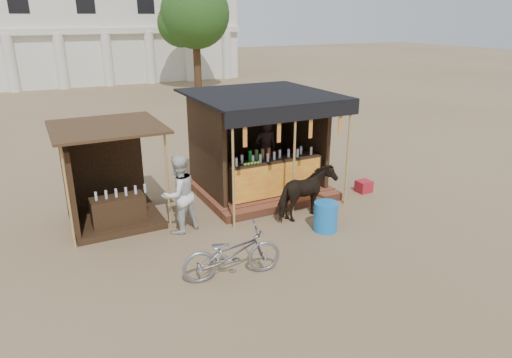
{
  "coord_description": "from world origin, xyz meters",
  "views": [
    {
      "loc": [
        -4.53,
        -7.33,
        4.7
      ],
      "look_at": [
        0.0,
        1.6,
        1.1
      ],
      "focal_mm": 32.0,
      "sensor_mm": 36.0,
      "label": 1
    }
  ],
  "objects": [
    {
      "name": "motorbike",
      "position": [
        -1.5,
        -0.37,
        0.5
      ],
      "size": [
        1.98,
        0.93,
        1.0
      ],
      "primitive_type": "imported",
      "rotation": [
        0.0,
        0.0,
        1.43
      ],
      "color": "gray",
      "rests_on": "ground"
    },
    {
      "name": "background_building",
      "position": [
        -2.0,
        29.94,
        3.98
      ],
      "size": [
        26.0,
        7.45,
        8.18
      ],
      "color": "silver",
      "rests_on": "ground"
    },
    {
      "name": "red_crate",
      "position": [
        3.61,
        2.0,
        0.16
      ],
      "size": [
        0.4,
        0.37,
        0.33
      ],
      "primitive_type": "cube",
      "rotation": [
        0.0,
        0.0,
        0.03
      ],
      "color": "maroon",
      "rests_on": "ground"
    },
    {
      "name": "tree",
      "position": [
        5.81,
        22.14,
        4.63
      ],
      "size": [
        4.5,
        4.4,
        7.0
      ],
      "color": "#382314",
      "rests_on": "ground"
    },
    {
      "name": "cow",
      "position": [
        1.19,
        1.26,
        0.65
      ],
      "size": [
        1.65,
        1.03,
        1.29
      ],
      "primitive_type": "imported",
      "rotation": [
        0.0,
        0.0,
        1.8
      ],
      "color": "black",
      "rests_on": "ground"
    },
    {
      "name": "blue_barrel",
      "position": [
        1.22,
        0.47,
        0.34
      ],
      "size": [
        0.66,
        0.66,
        0.69
      ],
      "primitive_type": "cylinder",
      "rotation": [
        0.0,
        0.0,
        0.22
      ],
      "color": "blue",
      "rests_on": "ground"
    },
    {
      "name": "bystander",
      "position": [
        -1.77,
        1.95,
        0.91
      ],
      "size": [
        1.06,
        0.93,
        1.82
      ],
      "primitive_type": "imported",
      "rotation": [
        0.0,
        0.0,
        3.46
      ],
      "color": "silver",
      "rests_on": "ground"
    },
    {
      "name": "secondary_stall",
      "position": [
        -3.17,
        3.24,
        0.85
      ],
      "size": [
        2.4,
        2.4,
        2.38
      ],
      "color": "#372714",
      "rests_on": "ground"
    },
    {
      "name": "cooler",
      "position": [
        2.2,
        2.6,
        0.23
      ],
      "size": [
        0.75,
        0.63,
        0.46
      ],
      "color": "#19733F",
      "rests_on": "ground"
    },
    {
      "name": "ground",
      "position": [
        0.0,
        0.0,
        0.0
      ],
      "size": [
        120.0,
        120.0,
        0.0
      ],
      "primitive_type": "plane",
      "color": "#846B4C",
      "rests_on": "ground"
    },
    {
      "name": "main_stall",
      "position": [
        1.02,
        3.36,
        1.03
      ],
      "size": [
        3.6,
        3.61,
        2.78
      ],
      "color": "brown",
      "rests_on": "ground"
    }
  ]
}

